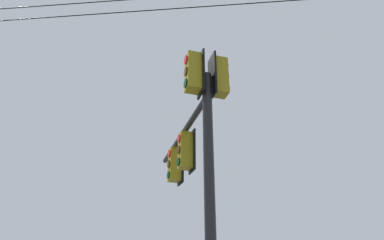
# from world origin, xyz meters

# --- Properties ---
(signal_mast_assembly) EXTENTS (1.35, 4.11, 6.82)m
(signal_mast_assembly) POSITION_xyz_m (0.33, -0.39, 4.87)
(signal_mast_assembly) COLOR black
(signal_mast_assembly) RESTS_ON ground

